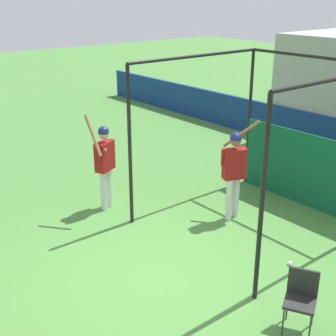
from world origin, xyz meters
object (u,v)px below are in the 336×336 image
object	(u,v)px
player_batter	(234,167)
player_waiting	(105,160)
folding_chair	(301,294)
baseball	(290,263)

from	to	relation	value
player_batter	player_waiting	distance (m)	2.60
player_batter	folding_chair	size ratio (longest dim) A/B	2.28
player_batter	baseball	size ratio (longest dim) A/B	25.93
folding_chair	baseball	xyz separation A→B (m)	(-1.00, 1.16, -0.48)
player_waiting	folding_chair	xyz separation A→B (m)	(4.79, -0.00, -0.55)
player_batter	player_waiting	world-z (taller)	player_waiting
player_batter	player_waiting	bearing A→B (deg)	154.72
player_batter	folding_chair	bearing A→B (deg)	-97.26
player_batter	folding_chair	world-z (taller)	player_batter
player_waiting	baseball	bearing A→B (deg)	82.07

